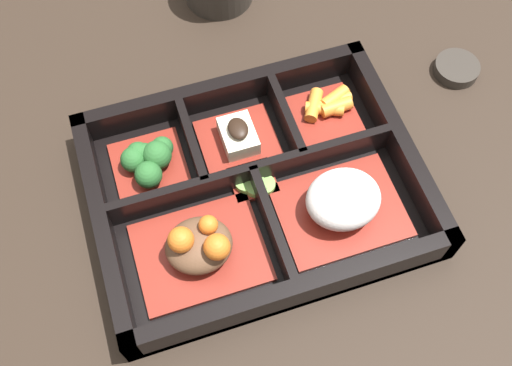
% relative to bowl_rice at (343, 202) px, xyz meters
% --- Properties ---
extents(ground_plane, '(3.00, 3.00, 0.00)m').
position_rel_bowl_rice_xyz_m(ground_plane, '(0.07, -0.05, -0.03)').
color(ground_plane, black).
extents(bento_base, '(0.30, 0.23, 0.01)m').
position_rel_bowl_rice_xyz_m(bento_base, '(0.07, -0.05, -0.03)').
color(bento_base, black).
rests_on(bento_base, ground_plane).
extents(bento_rim, '(0.30, 0.23, 0.04)m').
position_rel_bowl_rice_xyz_m(bento_rim, '(0.07, -0.05, -0.01)').
color(bento_rim, black).
rests_on(bento_rim, ground_plane).
extents(bowl_rice, '(0.11, 0.09, 0.05)m').
position_rel_bowl_rice_xyz_m(bowl_rice, '(0.00, 0.00, 0.00)').
color(bowl_rice, maroon).
rests_on(bowl_rice, bento_base).
extents(bowl_stew, '(0.11, 0.09, 0.05)m').
position_rel_bowl_rice_xyz_m(bowl_stew, '(0.13, 0.00, -0.00)').
color(bowl_stew, maroon).
rests_on(bowl_stew, bento_base).
extents(bowl_carrots, '(0.06, 0.07, 0.02)m').
position_rel_bowl_rice_xyz_m(bowl_carrots, '(-0.03, -0.11, -0.01)').
color(bowl_carrots, maroon).
rests_on(bowl_carrots, bento_base).
extents(bowl_tofu, '(0.08, 0.07, 0.03)m').
position_rel_bowl_rice_xyz_m(bowl_tofu, '(0.07, -0.10, -0.01)').
color(bowl_tofu, maroon).
rests_on(bowl_tofu, bento_base).
extents(bowl_greens, '(0.07, 0.07, 0.03)m').
position_rel_bowl_rice_xyz_m(bowl_greens, '(0.16, -0.10, -0.01)').
color(bowl_greens, maroon).
rests_on(bowl_greens, bento_base).
extents(bowl_pickles, '(0.04, 0.04, 0.01)m').
position_rel_bowl_rice_xyz_m(bowl_pickles, '(0.07, -0.05, -0.02)').
color(bowl_pickles, maroon).
rests_on(bowl_pickles, bento_base).
extents(sauce_dish, '(0.05, 0.05, 0.01)m').
position_rel_bowl_rice_xyz_m(sauce_dish, '(-0.18, -0.12, -0.02)').
color(sauce_dish, '#2D2823').
rests_on(sauce_dish, ground_plane).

